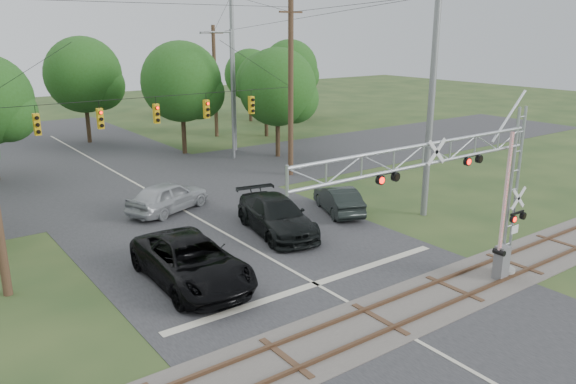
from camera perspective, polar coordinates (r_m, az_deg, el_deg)
ground at (r=18.89m, az=13.74°, el=-14.93°), size 160.00×160.00×0.00m
road_main at (r=25.66m, az=-3.53°, el=-5.85°), size 14.00×90.00×0.02m
road_cross at (r=37.64m, az=-15.17°, el=0.80°), size 90.00×12.00×0.02m
railroad_track at (r=20.01m, az=9.30°, el=-12.66°), size 90.00×3.20×0.17m
crossing_gantry at (r=20.72m, az=17.31°, el=0.57°), size 11.47×0.87×6.84m
traffic_signal_span at (r=33.29m, az=-11.81°, el=8.97°), size 19.34×0.36×11.50m
pickup_black at (r=22.38m, az=-9.78°, el=-6.98°), size 3.21×6.62×1.81m
car_dark at (r=27.45m, az=-1.19°, el=-2.42°), size 3.56×6.35×1.74m
sedan_silver at (r=31.34m, az=-12.09°, el=-0.45°), size 5.36×3.73×1.70m
suv_dark at (r=30.62m, az=5.15°, el=-0.77°), size 3.10×4.71×1.47m
streetlight at (r=42.91m, az=-5.92°, el=10.45°), size 2.58×0.27×9.68m
utility_poles at (r=35.94m, az=-11.38°, el=10.31°), size 24.50×27.38×13.41m
treeline at (r=46.31m, az=-18.46°, el=10.15°), size 52.26×27.12×9.15m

